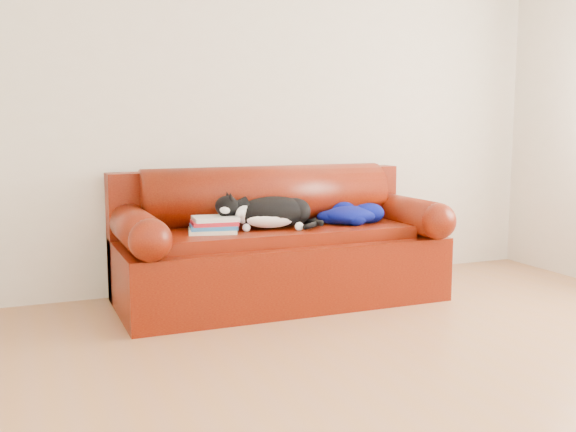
% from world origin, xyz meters
% --- Properties ---
extents(ground, '(4.50, 4.50, 0.00)m').
position_xyz_m(ground, '(0.00, 0.00, 0.00)').
color(ground, '#9C6B3E').
rests_on(ground, ground).
extents(room_shell, '(4.52, 4.02, 2.61)m').
position_xyz_m(room_shell, '(0.12, 0.02, 1.67)').
color(room_shell, beige).
rests_on(room_shell, ground).
extents(sofa_base, '(2.10, 0.90, 0.50)m').
position_xyz_m(sofa_base, '(-0.07, 1.49, 0.24)').
color(sofa_base, '#380402').
rests_on(sofa_base, ground).
extents(sofa_back, '(2.10, 1.01, 0.88)m').
position_xyz_m(sofa_back, '(-0.07, 1.74, 0.54)').
color(sofa_back, '#380402').
rests_on(sofa_back, ground).
extents(book_stack, '(0.33, 0.28, 0.10)m').
position_xyz_m(book_stack, '(-0.54, 1.41, 0.55)').
color(book_stack, beige).
rests_on(book_stack, sofa_base).
extents(cat, '(0.71, 0.33, 0.26)m').
position_xyz_m(cat, '(-0.16, 1.42, 0.60)').
color(cat, black).
rests_on(cat, sofa_base).
extents(blanket, '(0.50, 0.41, 0.14)m').
position_xyz_m(blanket, '(0.43, 1.44, 0.56)').
color(blanket, '#020A48').
rests_on(blanket, sofa_base).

